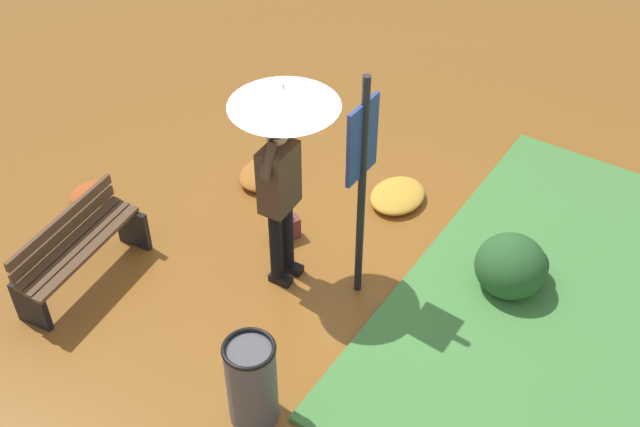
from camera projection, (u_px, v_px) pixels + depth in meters
name	position (u px, v px, depth m)	size (l,w,h in m)	color
ground_plane	(322.00, 272.00, 7.52)	(18.00, 18.00, 0.00)	brown
grass_verge	(628.00, 334.00, 6.87)	(4.80, 4.00, 0.05)	#47843D
person_with_umbrella	(282.00, 138.00, 6.54)	(0.96, 0.96, 2.04)	black
info_sign_post	(362.00, 165.00, 6.42)	(0.44, 0.07, 2.30)	black
handbag	(285.00, 229.00, 7.81)	(0.33, 0.26, 0.37)	brown
park_bench	(78.00, 249.00, 7.17)	(1.40, 0.55, 0.75)	black
trash_bin	(252.00, 382.00, 5.99)	(0.42, 0.42, 0.83)	#4C4C51
shrub_cluster	(514.00, 266.00, 7.18)	(0.73, 0.67, 0.60)	#285628
leaf_pile_near_person	(267.00, 173.00, 8.60)	(0.70, 0.56, 0.15)	#A86023
leaf_pile_by_bench	(398.00, 196.00, 8.30)	(0.69, 0.55, 0.15)	gold
leaf_pile_far_path	(89.00, 193.00, 8.37)	(0.46, 0.37, 0.10)	#B74C1E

